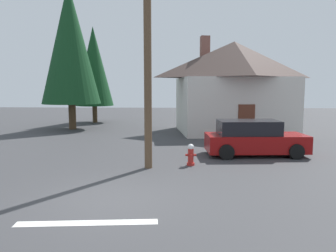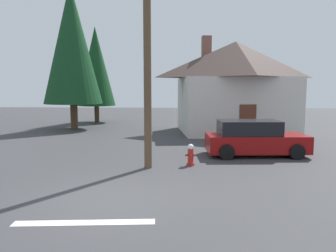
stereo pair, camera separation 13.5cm
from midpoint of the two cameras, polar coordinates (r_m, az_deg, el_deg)
The scene contains 8 objects.
ground_plane at distance 9.18m, azimuth -10.03°, elevation -12.67°, with size 80.00×80.00×0.10m, color #38383A.
lane_stop_bar at distance 7.78m, azimuth -13.88°, elevation -16.01°, with size 3.14×0.30×0.01m, color silver.
fire_hydrant at distance 12.65m, azimuth 4.26°, elevation -5.04°, with size 0.42×0.36×0.83m.
utility_pole at distance 12.18m, azimuth -3.32°, elevation 17.02°, with size 1.60×0.28×9.96m.
house at distance 22.43m, azimuth 11.74°, elevation 6.92°, with size 8.37×7.01×6.47m.
parked_car at distance 14.92m, azimuth 15.00°, elevation -2.15°, with size 4.44×2.21×1.55m.
pine_tree_tall_left at distance 28.78m, azimuth -12.35°, elevation 10.08°, with size 3.23×3.23×8.07m.
pine_tree_mid_left at distance 24.66m, azimuth -16.26°, elevation 13.53°, with size 4.09×4.09×10.24m.
Camera 2 is at (2.11, -8.42, 2.98)m, focal length 35.00 mm.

